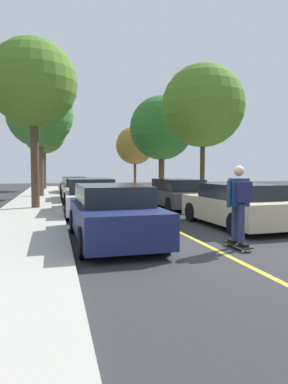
% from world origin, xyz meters
% --- Properties ---
extents(ground, '(80.00, 80.00, 0.00)m').
position_xyz_m(ground, '(0.00, 0.00, 0.00)').
color(ground, '#2D2D30').
extents(sidewalk_left, '(2.54, 56.00, 0.14)m').
position_xyz_m(sidewalk_left, '(-4.35, 0.00, 0.07)').
color(sidewalk_left, '#ADA89E').
rests_on(sidewalk_left, ground).
extents(center_line, '(0.12, 39.20, 0.01)m').
position_xyz_m(center_line, '(0.00, 4.00, 0.00)').
color(center_line, gold).
rests_on(center_line, ground).
extents(parked_car_left_nearest, '(1.95, 4.36, 1.38)m').
position_xyz_m(parked_car_left_nearest, '(-2.03, 1.09, 0.68)').
color(parked_car_left_nearest, navy).
rests_on(parked_car_left_nearest, ground).
extents(parked_car_left_near, '(2.13, 4.71, 1.41)m').
position_xyz_m(parked_car_left_near, '(-2.03, 6.55, 0.69)').
color(parked_car_left_near, white).
rests_on(parked_car_left_near, ground).
extents(parked_car_left_far, '(2.02, 4.66, 1.30)m').
position_xyz_m(parked_car_left_far, '(-2.03, 12.18, 0.65)').
color(parked_car_left_far, '#BCAD89').
rests_on(parked_car_left_far, ground).
extents(parked_car_left_farthest, '(1.94, 4.27, 1.26)m').
position_xyz_m(parked_car_left_farthest, '(-2.03, 18.72, 0.64)').
color(parked_car_left_farthest, maroon).
rests_on(parked_car_left_farthest, ground).
extents(parked_car_right_nearest, '(2.09, 4.26, 1.33)m').
position_xyz_m(parked_car_right_nearest, '(2.03, 2.25, 0.65)').
color(parked_car_right_nearest, '#BCAD89').
rests_on(parked_car_right_nearest, ground).
extents(parked_car_right_near, '(1.92, 4.52, 1.34)m').
position_xyz_m(parked_car_right_near, '(2.03, 7.71, 0.67)').
color(parked_car_right_near, '#38383D').
rests_on(parked_car_right_near, ground).
extents(street_tree_left_nearest, '(3.71, 3.71, 7.14)m').
position_xyz_m(street_tree_left_nearest, '(-4.21, 8.25, 5.39)').
color(street_tree_left_nearest, '#4C3823').
rests_on(street_tree_left_nearest, sidewalk_left).
extents(street_tree_left_near, '(4.07, 4.07, 7.06)m').
position_xyz_m(street_tree_left_near, '(-4.21, 15.15, 5.15)').
color(street_tree_left_near, brown).
rests_on(street_tree_left_near, sidewalk_left).
extents(street_tree_left_far, '(3.64, 3.64, 6.66)m').
position_xyz_m(street_tree_left_far, '(-4.21, 23.65, 4.96)').
color(street_tree_left_far, brown).
rests_on(street_tree_left_far, sidewalk_left).
extents(street_tree_right_nearest, '(4.33, 4.33, 7.14)m').
position_xyz_m(street_tree_right_nearest, '(4.21, 9.70, 5.11)').
color(street_tree_right_nearest, '#3D2D1E').
rests_on(street_tree_right_nearest, sidewalk_right).
extents(street_tree_right_near, '(4.64, 4.64, 6.99)m').
position_xyz_m(street_tree_right_near, '(4.21, 16.93, 4.79)').
color(street_tree_right_near, '#4C3823').
rests_on(street_tree_right_near, sidewalk_right).
extents(street_tree_right_far, '(3.69, 3.69, 5.83)m').
position_xyz_m(street_tree_right_far, '(4.21, 25.53, 4.12)').
color(street_tree_right_far, '#4C3823').
rests_on(street_tree_right_far, sidewalk_right).
extents(skateboard, '(0.28, 0.85, 0.10)m').
position_xyz_m(skateboard, '(0.51, -0.47, 0.09)').
color(skateboard, black).
rests_on(skateboard, ground).
extents(skateboarder, '(0.58, 0.71, 1.74)m').
position_xyz_m(skateboarder, '(0.52, -0.50, 1.10)').
color(skateboarder, black).
rests_on(skateboarder, skateboard).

